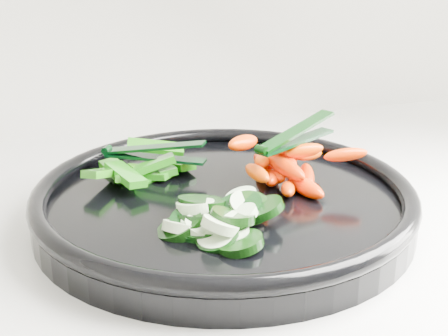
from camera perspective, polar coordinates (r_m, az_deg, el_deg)
name	(u,v)px	position (r m, az deg, el deg)	size (l,w,h in m)	color
veggie_tray	(224,201)	(0.62, 0.00, -3.02)	(0.42, 0.42, 0.04)	black
cucumber_pile	(214,220)	(0.55, -0.92, -4.82)	(0.13, 0.12, 0.04)	black
carrot_pile	(284,164)	(0.65, 5.51, 0.40)	(0.13, 0.15, 0.05)	red
pepper_pile	(142,169)	(0.67, -7.50, -0.08)	(0.13, 0.12, 0.04)	#09600C
tong_carrot	(294,137)	(0.64, 6.45, 2.86)	(0.11, 0.07, 0.02)	black
tong_pepper	(152,152)	(0.67, -6.64, 1.43)	(0.10, 0.07, 0.02)	black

